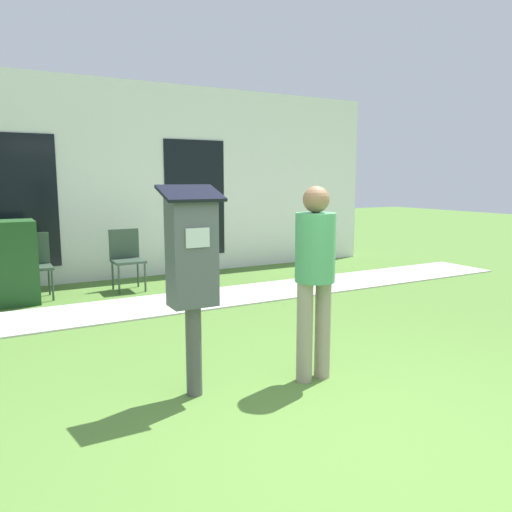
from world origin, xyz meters
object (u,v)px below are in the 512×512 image
Objects in this scene: parking_meter at (192,263)px; person_standing at (315,268)px; outdoor_chair_left at (34,260)px; outdoor_chair_middle at (126,254)px.

parking_meter is 0.99m from person_standing.
person_standing is 4.54m from outdoor_chair_left.
person_standing is 4.17m from outdoor_chair_middle.
person_standing is 1.76× the size of outdoor_chair_left.
outdoor_chair_middle is at bearing 94.66° from person_standing.
person_standing is at bearing -43.46° from outdoor_chair_left.
person_standing is (0.97, -0.19, -0.09)m from parking_meter.
outdoor_chair_middle is at bearing 82.49° from parking_meter.
parking_meter is 4.09m from outdoor_chair_left.
parking_meter is at bearing -106.65° from outdoor_chair_middle.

